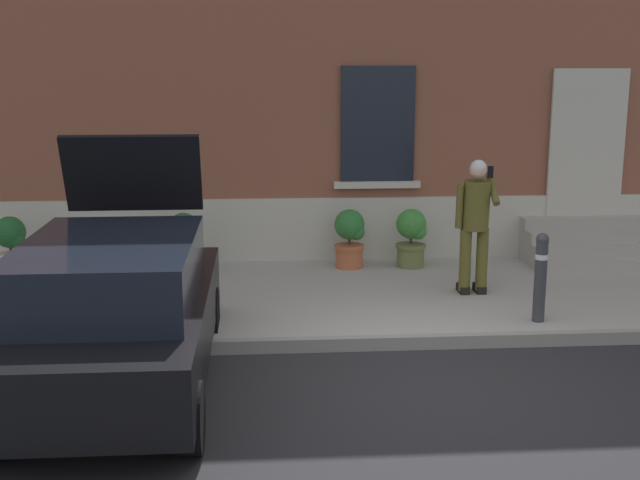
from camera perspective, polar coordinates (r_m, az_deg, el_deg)
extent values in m
plane|color=#232326|center=(8.24, 6.42, -9.79)|extent=(80.00, 80.00, 0.00)
cube|color=#99968E|center=(10.83, 3.74, -3.90)|extent=(24.00, 3.60, 0.15)
cube|color=gray|center=(9.08, 5.35, -7.14)|extent=(24.00, 0.12, 0.15)
cube|color=brown|center=(12.90, 2.40, 15.20)|extent=(24.00, 1.40, 7.50)
cube|color=#BCB7A8|center=(12.43, 2.65, 0.47)|extent=(24.00, 0.08, 1.10)
cube|color=#1E472D|center=(13.10, 18.10, 6.20)|extent=(1.00, 0.08, 2.10)
cube|color=#BCB7A8|center=(13.08, 18.15, 6.41)|extent=(1.16, 0.06, 2.24)
cube|color=black|center=(12.23, 4.05, 8.08)|extent=(1.10, 0.06, 1.70)
cube|color=#BCB7A8|center=(12.29, 4.01, 3.88)|extent=(1.30, 0.12, 0.10)
cube|color=#9E998E|center=(12.37, 19.49, -1.80)|extent=(1.96, 0.32, 0.16)
cube|color=#9E998E|center=(12.64, 18.95, -1.10)|extent=(1.96, 0.32, 0.32)
cube|color=#9E998E|center=(12.91, 18.42, -0.43)|extent=(1.96, 0.32, 0.48)
cube|color=#9E998E|center=(13.18, 17.92, 0.21)|extent=(1.96, 0.32, 0.64)
cube|color=black|center=(8.04, -14.03, -5.94)|extent=(1.77, 4.01, 0.64)
cube|color=black|center=(7.73, -14.43, -2.06)|extent=(1.55, 2.41, 0.56)
cube|color=black|center=(10.01, -12.10, -3.57)|extent=(1.66, 0.11, 0.20)
cube|color=yellow|center=(9.96, -12.14, -2.57)|extent=(0.52, 0.02, 0.12)
cube|color=#B21414|center=(10.03, -16.49, -1.18)|extent=(0.16, 0.04, 0.18)
cube|color=#B21414|center=(9.82, -7.85, -1.06)|extent=(0.16, 0.04, 0.18)
cube|color=black|center=(9.16, -12.96, 4.55)|extent=(1.49, 0.37, 0.87)
cylinder|color=black|center=(6.75, -9.04, -12.20)|extent=(0.20, 0.60, 0.60)
cylinder|color=black|center=(9.60, -17.27, -5.16)|extent=(0.20, 0.60, 0.60)
cylinder|color=black|center=(9.37, -7.72, -5.13)|extent=(0.20, 0.60, 0.60)
cylinder|color=#333338|center=(9.72, 15.13, -2.82)|extent=(0.14, 0.14, 0.95)
sphere|color=#333338|center=(9.61, 15.29, 0.03)|extent=(0.15, 0.15, 0.15)
cylinder|color=silver|center=(9.65, 15.22, -1.13)|extent=(0.15, 0.15, 0.06)
cylinder|color=#514C1E|center=(10.68, 10.10, -1.38)|extent=(0.15, 0.15, 0.82)
cube|color=black|center=(10.84, 9.95, -3.36)|extent=(0.12, 0.28, 0.10)
cylinder|color=#514C1E|center=(10.74, 11.24, -1.36)|extent=(0.15, 0.15, 0.82)
cube|color=black|center=(10.89, 11.07, -3.33)|extent=(0.12, 0.28, 0.10)
cylinder|color=#514C1E|center=(10.54, 10.86, 2.41)|extent=(0.34, 0.38, 0.64)
sphere|color=tan|center=(10.45, 11.00, 4.80)|extent=(0.22, 0.22, 0.22)
sphere|color=silver|center=(10.44, 11.01, 4.96)|extent=(0.21, 0.21, 0.21)
cylinder|color=#514C1E|center=(10.47, 9.72, 2.32)|extent=(0.09, 0.13, 0.57)
cylinder|color=#514C1E|center=(10.55, 11.98, 3.51)|extent=(0.09, 0.44, 0.39)
cube|color=black|center=(10.47, 11.82, 4.67)|extent=(0.07, 0.02, 0.15)
cylinder|color=beige|center=(12.20, -20.71, -1.64)|extent=(0.40, 0.40, 0.34)
cylinder|color=beige|center=(12.17, -20.76, -1.00)|extent=(0.44, 0.44, 0.05)
cylinder|color=#47331E|center=(12.14, -20.81, -0.31)|extent=(0.04, 0.04, 0.24)
sphere|color=#1E5628|center=(12.10, -20.87, 0.52)|extent=(0.44, 0.44, 0.44)
sphere|color=#1E5628|center=(12.05, -20.45, 0.01)|extent=(0.24, 0.24, 0.24)
cylinder|color=#2D2D30|center=(11.84, -9.44, -1.41)|extent=(0.40, 0.40, 0.34)
cylinder|color=#2D2D30|center=(11.81, -9.46, -0.75)|extent=(0.44, 0.44, 0.05)
cylinder|color=#47331E|center=(11.78, -9.49, -0.04)|extent=(0.04, 0.04, 0.24)
sphere|color=#1E5628|center=(11.74, -9.52, 0.82)|extent=(0.44, 0.44, 0.44)
sphere|color=#1E5628|center=(11.71, -9.04, 0.30)|extent=(0.24, 0.24, 0.24)
cylinder|color=#B25B38|center=(11.95, 2.05, -1.12)|extent=(0.40, 0.40, 0.34)
cylinder|color=#B25B38|center=(11.92, 2.06, -0.47)|extent=(0.44, 0.44, 0.05)
cylinder|color=#47331E|center=(11.89, 2.07, 0.24)|extent=(0.04, 0.04, 0.24)
sphere|color=#286B2D|center=(11.86, 2.07, 1.09)|extent=(0.44, 0.44, 0.44)
sphere|color=#286B2D|center=(11.84, 2.58, 0.58)|extent=(0.24, 0.24, 0.24)
cylinder|color=#606B38|center=(12.07, 6.34, -1.06)|extent=(0.40, 0.40, 0.34)
cylinder|color=#606B38|center=(12.04, 6.36, -0.41)|extent=(0.44, 0.44, 0.05)
cylinder|color=#47331E|center=(12.00, 6.37, 0.28)|extent=(0.04, 0.04, 0.24)
sphere|color=#387F33|center=(11.97, 6.39, 1.13)|extent=(0.44, 0.44, 0.44)
sphere|color=#387F33|center=(11.96, 6.90, 0.62)|extent=(0.24, 0.24, 0.24)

